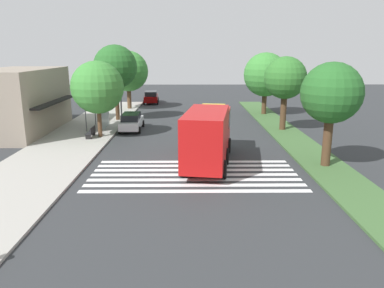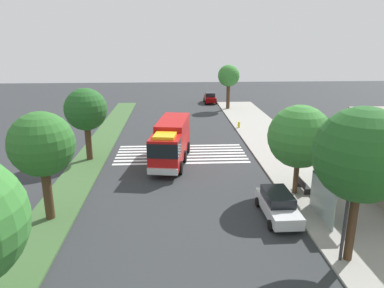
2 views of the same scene
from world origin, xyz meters
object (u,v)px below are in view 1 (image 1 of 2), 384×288
street_lamp (120,83)px  median_tree_far_west (332,94)px  parked_car_mid (132,121)px  median_tree_center (265,75)px  parked_car_east (151,97)px  fire_truck (209,133)px  median_tree_west (285,78)px  sidewalk_tree_west (97,87)px  sidewalk_tree_center (115,67)px  bus_stop_shelter (101,110)px  bench_near_shelter (91,132)px  sidewalk_tree_east (128,71)px

street_lamp → median_tree_far_west: 22.92m
parked_car_mid → median_tree_center: (8.47, -14.12, 3.78)m
parked_car_mid → median_tree_center: size_ratio=0.67×
parked_car_east → median_tree_far_west: 33.48m
median_tree_far_west → median_tree_center: median_tree_center is taller
fire_truck → median_tree_far_west: (-1.08, -7.44, 2.66)m
street_lamp → median_tree_west: bearing=-108.3°
sidewalk_tree_west → sidewalk_tree_center: size_ratio=0.82×
fire_truck → median_tree_center: (18.97, -7.44, 2.58)m
parked_car_mid → street_lamp: street_lamp is taller
bus_stop_shelter → bench_near_shelter: size_ratio=2.19×
median_tree_far_west → median_tree_center: 20.05m
bench_near_shelter → median_tree_center: size_ratio=0.23×
parked_car_mid → median_tree_west: median_tree_west is taller
bus_stop_shelter → fire_truck: bearing=-138.7°
sidewalk_tree_west → median_tree_west: (2.85, -16.32, 0.54)m
fire_truck → sidewalk_tree_west: 11.70m
parked_car_mid → sidewalk_tree_west: 5.23m
bus_stop_shelter → sidewalk_tree_center: bearing=-9.5°
median_tree_far_west → median_tree_west: (11.20, 0.00, 0.14)m
street_lamp → median_tree_far_west: street_lamp is taller
bus_stop_shelter → sidewalk_tree_east: (12.41, -0.73, 2.91)m
parked_car_mid → sidewalk_tree_east: (12.86, 2.20, 3.95)m
sidewalk_tree_east → median_tree_far_west: 29.39m
parked_car_mid → parked_car_east: size_ratio=1.00×
sidewalk_tree_west → sidewalk_tree_center: bearing=0.0°
median_tree_far_west → median_tree_center: (20.05, 0.00, -0.08)m
sidewalk_tree_center → sidewalk_tree_east: (8.04, -0.00, -0.85)m
sidewalk_tree_west → median_tree_center: (11.70, -16.32, 0.31)m
parked_car_mid → parked_car_east: bearing=-0.8°
sidewalk_tree_center → fire_truck: bearing=-149.9°
fire_truck → sidewalk_tree_east: size_ratio=1.29×
parked_car_east → sidewalk_tree_east: sidewalk_tree_east is taller
median_tree_far_west → fire_truck: bearing=81.7°
median_tree_west → bench_near_shelter: bearing=100.6°
parked_car_mid → median_tree_center: bearing=-59.8°
bench_near_shelter → sidewalk_tree_east: (16.41, -0.69, 4.20)m
bench_near_shelter → median_tree_west: size_ratio=0.24×
fire_truck → sidewalk_tree_west: bearing=59.4°
street_lamp → median_tree_far_west: size_ratio=1.03×
parked_car_mid → bench_near_shelter: (-3.55, 2.89, -0.25)m
sidewalk_tree_east → bench_near_shelter: bearing=177.6°
parked_car_east → sidewalk_tree_west: (-21.77, 2.20, 3.42)m
street_lamp → median_tree_center: size_ratio=0.96×
fire_truck → median_tree_far_west: 7.97m
sidewalk_tree_east → median_tree_far_west: size_ratio=1.11×
fire_truck → sidewalk_tree_center: sidewalk_tree_center is taller
parked_car_east → bus_stop_shelter: size_ratio=1.34×
median_tree_center → median_tree_far_west: bearing=180.0°
bench_near_shelter → median_tree_center: median_tree_center is taller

